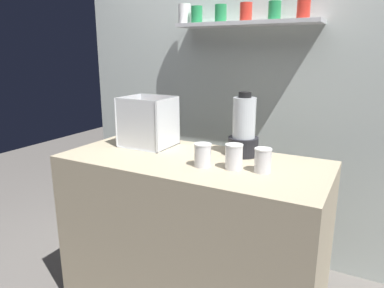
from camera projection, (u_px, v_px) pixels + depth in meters
counter at (192, 236)px, 1.96m from camera, size 1.40×0.64×0.90m
back_wall_unit at (245, 79)px, 2.41m from camera, size 2.60×0.24×2.50m
carrot_display_bin at (149, 131)px, 2.09m from camera, size 0.29×0.26×0.29m
blender_pitcher at (244, 130)px, 1.87m from camera, size 0.16×0.16×0.34m
juice_cup_beet_far_left at (203, 156)px, 1.71m from camera, size 0.09×0.09×0.11m
juice_cup_beet_left at (234, 158)px, 1.67m from camera, size 0.09×0.09×0.12m
juice_cup_beet_middle at (263, 161)px, 1.63m from camera, size 0.08×0.08×0.11m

